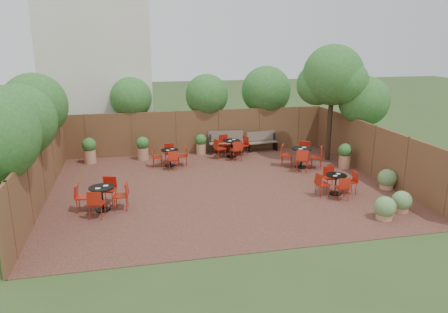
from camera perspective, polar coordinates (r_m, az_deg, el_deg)
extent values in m
plane|color=#354F23|center=(15.42, -0.31, -4.11)|extent=(80.00, 80.00, 0.00)
cube|color=#3D1B19|center=(15.42, -0.31, -4.08)|extent=(12.00, 10.00, 0.02)
cube|color=brown|center=(19.88, -3.39, 3.35)|extent=(12.00, 0.08, 2.00)
cube|color=brown|center=(15.08, -23.21, -1.87)|extent=(0.08, 10.00, 2.00)
cube|color=brown|center=(17.36, 19.42, 0.68)|extent=(0.08, 10.00, 2.00)
cube|color=silver|center=(22.27, -16.58, 11.85)|extent=(5.00, 4.00, 8.00)
sphere|color=#28621F|center=(17.72, -24.05, 6.26)|extent=(2.46, 2.46, 2.46)
sphere|color=#28621F|center=(14.81, -25.80, 4.31)|extent=(2.32, 2.32, 2.32)
sphere|color=#28621F|center=(20.07, -12.35, 7.68)|extent=(1.90, 1.90, 1.90)
sphere|color=#28621F|center=(20.28, -2.33, 8.20)|extent=(2.00, 2.00, 2.00)
sphere|color=#28621F|center=(21.19, 5.67, 8.78)|extent=(2.41, 2.41, 2.41)
sphere|color=#28621F|center=(19.04, 18.27, 7.07)|extent=(2.12, 2.12, 2.12)
cylinder|color=black|center=(18.95, 14.05, 5.28)|extent=(0.20, 0.20, 3.89)
sphere|color=#28621F|center=(18.73, 14.40, 10.55)|extent=(2.55, 2.55, 2.55)
sphere|color=#28621F|center=(18.91, 12.40, 9.41)|extent=(1.78, 1.78, 1.78)
sphere|color=#28621F|center=(18.59, 16.02, 9.56)|extent=(1.86, 1.86, 1.86)
cube|color=brown|center=(19.80, 0.37, 1.81)|extent=(1.69, 0.70, 0.05)
cube|color=brown|center=(19.94, 0.24, 2.77)|extent=(1.64, 0.33, 0.49)
cube|color=black|center=(19.71, -1.73, 0.99)|extent=(0.13, 0.49, 0.44)
cube|color=black|center=(20.03, 2.44, 1.22)|extent=(0.13, 0.49, 0.44)
cube|color=brown|center=(20.25, 5.13, 1.92)|extent=(1.52, 0.64, 0.05)
cube|color=brown|center=(20.38, 4.98, 2.77)|extent=(1.47, 0.31, 0.44)
cube|color=black|center=(20.12, 3.31, 1.21)|extent=(0.12, 0.44, 0.39)
cube|color=black|center=(20.52, 6.89, 1.40)|extent=(0.12, 0.44, 0.39)
cylinder|color=black|center=(15.17, 14.64, -4.84)|extent=(0.41, 0.41, 0.03)
cylinder|color=black|center=(15.06, 14.72, -3.66)|extent=(0.05, 0.05, 0.65)
cylinder|color=black|center=(14.95, 14.81, -2.44)|extent=(0.71, 0.71, 0.03)
cube|color=white|center=(15.06, 15.07, -2.24)|extent=(0.13, 0.09, 0.01)
cube|color=white|center=(14.81, 14.69, -2.52)|extent=(0.13, 0.09, 0.01)
cylinder|color=black|center=(17.99, -7.21, -1.23)|extent=(0.42, 0.42, 0.03)
cylinder|color=black|center=(17.90, -7.25, -0.19)|extent=(0.05, 0.05, 0.67)
cylinder|color=black|center=(17.81, -7.29, 0.87)|extent=(0.72, 0.72, 0.03)
cube|color=white|center=(17.89, -6.95, 1.02)|extent=(0.14, 0.10, 0.01)
cube|color=white|center=(17.69, -7.56, 0.83)|extent=(0.14, 0.10, 0.01)
cylinder|color=black|center=(19.22, 1.00, -0.02)|extent=(0.46, 0.46, 0.03)
cylinder|color=black|center=(19.12, 1.00, 1.05)|extent=(0.05, 0.05, 0.73)
cylinder|color=black|center=(19.03, 1.01, 2.15)|extent=(0.79, 0.79, 0.03)
cube|color=white|center=(19.13, 1.31, 2.29)|extent=(0.16, 0.13, 0.02)
cube|color=white|center=(18.88, 0.79, 2.11)|extent=(0.16, 0.13, 0.02)
cylinder|color=black|center=(13.87, -15.87, -6.88)|extent=(0.45, 0.45, 0.03)
cylinder|color=black|center=(13.74, -15.98, -5.47)|extent=(0.05, 0.05, 0.72)
cylinder|color=black|center=(13.61, -16.10, -4.02)|extent=(0.78, 0.78, 0.03)
cube|color=white|center=(13.68, -15.57, -3.78)|extent=(0.17, 0.14, 0.02)
cube|color=white|center=(13.50, -16.57, -4.12)|extent=(0.17, 0.14, 0.02)
cylinder|color=black|center=(17.96, 10.28, -1.38)|extent=(0.48, 0.48, 0.03)
cylinder|color=black|center=(17.85, 10.34, -0.18)|extent=(0.06, 0.06, 0.77)
cylinder|color=black|center=(17.75, 10.40, 1.05)|extent=(0.84, 0.84, 0.03)
cube|color=white|center=(17.87, 10.68, 1.22)|extent=(0.18, 0.16, 0.02)
cube|color=white|center=(17.59, 10.24, 1.00)|extent=(0.18, 0.16, 0.02)
cylinder|color=tan|center=(19.09, -10.80, 0.39)|extent=(0.47, 0.47, 0.54)
sphere|color=#28621F|center=(18.98, -10.87, 1.78)|extent=(0.56, 0.56, 0.56)
cylinder|color=tan|center=(19.67, -3.10, 1.03)|extent=(0.43, 0.43, 0.49)
sphere|color=#28621F|center=(19.57, -3.12, 2.27)|extent=(0.51, 0.51, 0.51)
cylinder|color=tan|center=(19.09, -17.52, 0.00)|extent=(0.50, 0.50, 0.58)
sphere|color=#28621F|center=(18.97, -17.65, 1.49)|extent=(0.60, 0.60, 0.60)
cylinder|color=tan|center=(18.23, 15.83, -0.66)|extent=(0.47, 0.47, 0.54)
sphere|color=#28621F|center=(18.10, 15.94, 0.80)|extent=(0.56, 0.56, 0.56)
cylinder|color=tan|center=(14.31, 22.61, -6.43)|extent=(0.45, 0.45, 0.20)
sphere|color=#578344|center=(14.23, 22.72, -5.48)|extent=(0.61, 0.61, 0.61)
cylinder|color=tan|center=(13.57, 20.67, -7.40)|extent=(0.47, 0.47, 0.21)
sphere|color=#578344|center=(13.48, 20.77, -6.36)|extent=(0.64, 0.64, 0.64)
cylinder|color=tan|center=(16.26, 20.95, -3.65)|extent=(0.48, 0.48, 0.22)
sphere|color=#578344|center=(16.17, 21.04, -2.73)|extent=(0.66, 0.66, 0.66)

